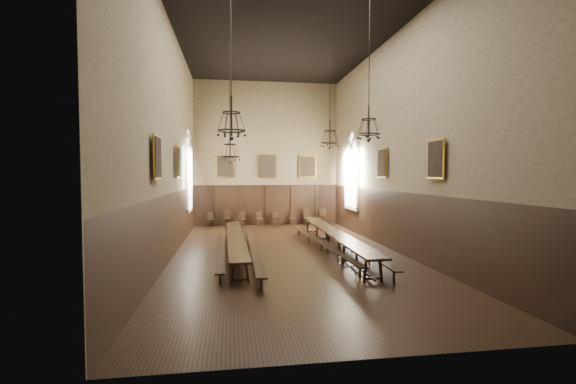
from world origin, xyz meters
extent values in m
cube|color=black|center=(0.00, 0.00, -0.01)|extent=(9.00, 18.00, 0.02)
cube|color=black|center=(0.00, 0.00, 9.01)|extent=(9.00, 18.00, 0.02)
cube|color=#81704F|center=(0.00, 9.01, 4.50)|extent=(9.00, 0.02, 9.00)
cube|color=#81704F|center=(0.00, -9.01, 4.50)|extent=(9.00, 0.02, 9.00)
cube|color=#81704F|center=(-4.51, 0.00, 4.50)|extent=(0.02, 18.00, 9.00)
cube|color=#81704F|center=(4.51, 0.00, 4.50)|extent=(0.02, 18.00, 9.00)
cube|color=black|center=(-2.07, 0.17, 0.70)|extent=(0.82, 9.36, 0.07)
cube|color=black|center=(1.98, 0.23, 0.79)|extent=(0.94, 10.55, 0.07)
cube|color=black|center=(-2.65, 0.23, 0.40)|extent=(0.43, 9.33, 0.05)
cube|color=black|center=(-1.41, -0.07, 0.44)|extent=(0.37, 10.26, 0.05)
cube|color=black|center=(1.46, 0.23, 0.38)|extent=(0.75, 9.05, 0.05)
cube|color=black|center=(2.65, -0.12, 0.41)|extent=(0.63, 9.75, 0.05)
cube|color=black|center=(-3.47, 8.54, 0.43)|extent=(0.51, 0.51, 0.05)
cube|color=black|center=(-3.47, 8.71, 0.67)|extent=(0.39, 0.17, 0.48)
cube|color=black|center=(-2.50, 8.55, 0.48)|extent=(0.49, 0.49, 0.05)
cube|color=black|center=(-2.50, 8.74, 0.74)|extent=(0.45, 0.09, 0.53)
cube|color=black|center=(-1.56, 8.49, 0.43)|extent=(0.44, 0.44, 0.05)
cube|color=black|center=(-1.56, 8.66, 0.67)|extent=(0.40, 0.08, 0.48)
cube|color=black|center=(-0.49, 8.50, 0.42)|extent=(0.48, 0.48, 0.05)
cube|color=black|center=(-0.49, 8.66, 0.65)|extent=(0.38, 0.14, 0.46)
cube|color=black|center=(0.53, 8.55, 0.41)|extent=(0.46, 0.46, 0.05)
cube|color=black|center=(0.53, 8.72, 0.64)|extent=(0.38, 0.12, 0.45)
cube|color=black|center=(1.59, 8.56, 0.41)|extent=(0.43, 0.43, 0.05)
cube|color=black|center=(1.59, 8.73, 0.64)|extent=(0.39, 0.08, 0.46)
cube|color=black|center=(2.52, 8.53, 0.48)|extent=(0.45, 0.45, 0.05)
cube|color=black|center=(2.52, 8.72, 0.74)|extent=(0.45, 0.05, 0.53)
cube|color=black|center=(3.50, 8.50, 0.48)|extent=(0.55, 0.55, 0.05)
cube|color=black|center=(3.50, 8.69, 0.74)|extent=(0.44, 0.17, 0.53)
cylinder|color=black|center=(-2.27, 2.10, 7.02)|extent=(0.03, 0.03, 3.96)
torus|color=black|center=(-2.27, 2.10, 3.98)|extent=(0.86, 0.86, 0.05)
torus|color=black|center=(-2.27, 2.10, 4.53)|extent=(0.55, 0.55, 0.04)
cylinder|color=black|center=(-2.27, 2.10, 4.43)|extent=(0.06, 0.06, 1.21)
cylinder|color=black|center=(2.32, 2.24, 7.37)|extent=(0.03, 0.03, 3.26)
torus|color=black|center=(2.32, 2.24, 4.66)|extent=(0.87, 0.87, 0.05)
torus|color=black|center=(2.32, 2.24, 5.23)|extent=(0.55, 0.55, 0.04)
cylinder|color=black|center=(2.32, 2.24, 5.12)|extent=(0.06, 0.06, 1.23)
cylinder|color=black|center=(-2.22, -2.88, 7.34)|extent=(0.03, 0.03, 3.33)
torus|color=black|center=(-2.22, -2.88, 4.57)|extent=(0.89, 0.89, 0.05)
torus|color=black|center=(-2.22, -2.88, 5.15)|extent=(0.57, 0.57, 0.04)
cylinder|color=black|center=(-2.22, -2.88, 5.05)|extent=(0.06, 0.06, 1.26)
cylinder|color=black|center=(2.29, -2.93, 7.24)|extent=(0.03, 0.03, 3.52)
torus|color=black|center=(2.29, -2.93, 4.53)|extent=(0.77, 0.77, 0.05)
torus|color=black|center=(2.29, -2.93, 5.03)|extent=(0.49, 0.49, 0.04)
cylinder|color=black|center=(2.29, -2.93, 4.94)|extent=(0.05, 0.05, 1.08)
cube|color=#AA8028|center=(-2.60, 8.88, 3.70)|extent=(1.10, 0.12, 1.40)
cube|color=black|center=(-2.60, 8.88, 3.70)|extent=(0.98, 0.02, 1.28)
cube|color=#AA8028|center=(0.00, 8.88, 3.70)|extent=(1.10, 0.12, 1.40)
cube|color=black|center=(0.00, 8.88, 3.70)|extent=(0.98, 0.02, 1.28)
cube|color=#AA8028|center=(2.60, 8.88, 3.70)|extent=(1.10, 0.12, 1.40)
cube|color=black|center=(2.60, 8.88, 3.70)|extent=(0.98, 0.02, 1.28)
cube|color=#AA8028|center=(-4.38, 1.00, 3.70)|extent=(0.12, 1.00, 1.30)
cube|color=black|center=(-4.38, 1.00, 3.70)|extent=(0.02, 0.88, 1.18)
cube|color=#AA8028|center=(-4.38, -3.50, 3.70)|extent=(0.12, 1.00, 1.30)
cube|color=black|center=(-4.38, -3.50, 3.70)|extent=(0.02, 0.88, 1.18)
cube|color=#AA8028|center=(4.38, 1.00, 3.70)|extent=(0.12, 1.00, 1.30)
cube|color=black|center=(4.38, 1.00, 3.70)|extent=(0.02, 0.88, 1.18)
cube|color=#AA8028|center=(4.38, -3.50, 3.70)|extent=(0.12, 1.00, 1.30)
cube|color=black|center=(4.38, -3.50, 3.70)|extent=(0.02, 0.88, 1.18)
camera|label=1|loc=(-2.24, -15.24, 3.20)|focal=24.00mm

